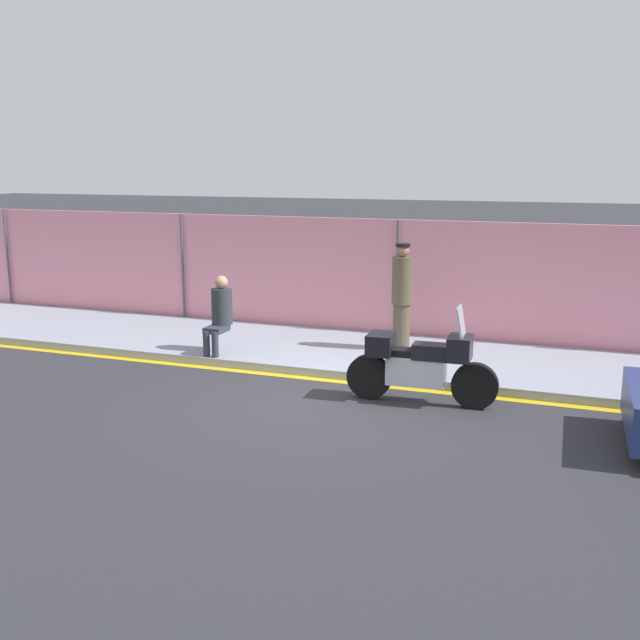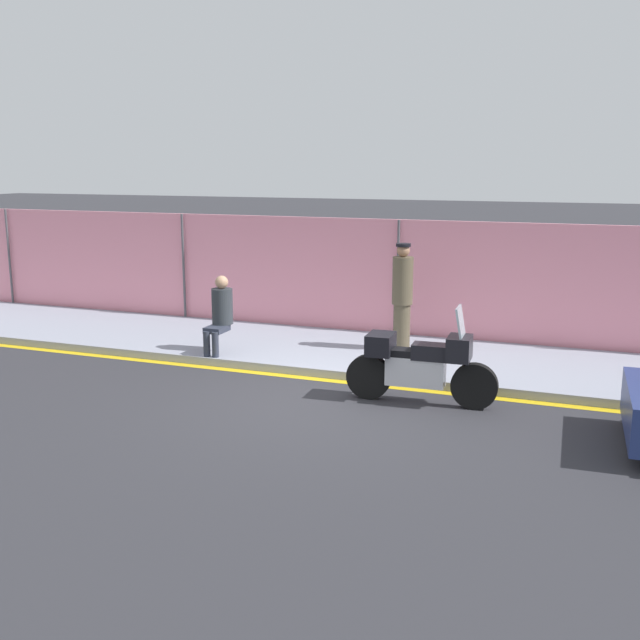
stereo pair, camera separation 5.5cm
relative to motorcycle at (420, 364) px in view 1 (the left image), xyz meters
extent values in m
plane|color=#2D2D33|center=(-1.30, -0.52, -0.58)|extent=(120.00, 120.00, 0.00)
cube|color=#8E93A3|center=(-1.30, 2.18, -0.51)|extent=(34.84, 2.94, 0.14)
cube|color=gold|center=(-1.30, 0.62, -0.58)|extent=(34.84, 0.18, 0.01)
cube|color=pink|center=(-1.30, 3.74, 0.59)|extent=(33.10, 0.08, 2.33)
cylinder|color=#4C4C51|center=(-10.68, 3.64, 0.59)|extent=(0.05, 0.05, 2.33)
cylinder|color=#4C4C51|center=(-5.99, 3.64, 0.59)|extent=(0.05, 0.05, 2.33)
cylinder|color=#4C4C51|center=(-1.30, 3.64, 0.59)|extent=(0.05, 0.05, 2.33)
cylinder|color=black|center=(0.78, 0.04, -0.25)|extent=(0.66, 0.17, 0.65)
cylinder|color=black|center=(-0.74, -0.04, -0.25)|extent=(0.66, 0.17, 0.65)
cube|color=silver|center=(-0.06, 0.00, -0.11)|extent=(0.85, 0.32, 0.42)
cube|color=black|center=(0.16, 0.01, 0.19)|extent=(0.53, 0.33, 0.22)
cube|color=black|center=(-0.15, -0.01, 0.15)|extent=(0.61, 0.31, 0.10)
cube|color=black|center=(0.55, 0.03, 0.27)|extent=(0.34, 0.49, 0.34)
cube|color=silver|center=(0.55, 0.03, 0.65)|extent=(0.12, 0.42, 0.42)
cube|color=black|center=(-0.57, -0.03, 0.25)|extent=(0.38, 0.52, 0.30)
cylinder|color=brown|center=(-0.90, 2.43, -0.03)|extent=(0.30, 0.30, 0.83)
cylinder|color=brown|center=(-0.90, 2.43, 0.80)|extent=(0.36, 0.36, 0.83)
sphere|color=#A37556|center=(-0.90, 2.43, 1.32)|extent=(0.22, 0.22, 0.22)
cylinder|color=black|center=(-0.90, 2.43, 1.42)|extent=(0.26, 0.26, 0.05)
cylinder|color=#2D3342|center=(-3.89, 0.81, -0.22)|extent=(0.12, 0.12, 0.44)
cylinder|color=#2D3342|center=(-3.72, 0.81, -0.22)|extent=(0.12, 0.12, 0.44)
cube|color=#2D3342|center=(-3.81, 1.03, 0.00)|extent=(0.31, 0.44, 0.10)
cylinder|color=#2D3338|center=(-3.81, 1.25, 0.36)|extent=(0.37, 0.37, 0.62)
sphere|color=tan|center=(-3.81, 1.25, 0.78)|extent=(0.23, 0.23, 0.23)
camera|label=1|loc=(2.26, -10.11, 2.79)|focal=42.00mm
camera|label=2|loc=(2.31, -10.09, 2.79)|focal=42.00mm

